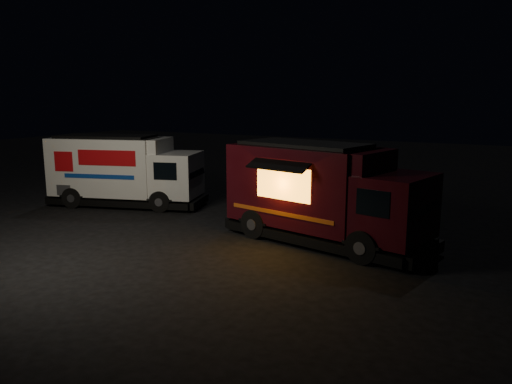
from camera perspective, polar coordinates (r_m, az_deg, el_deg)
The scene contains 3 objects.
ground at distance 16.31m, azimuth -9.76°, elevation -5.50°, with size 80.00×80.00×0.00m, color black.
white_truck at distance 21.72m, azimuth -14.57°, elevation 2.38°, with size 6.54×2.23×2.96m, color silver, non-canonical shape.
red_truck at distance 15.70m, azimuth 8.08°, elevation -0.22°, with size 6.71×2.47×3.12m, color black, non-canonical shape.
Camera 1 is at (9.76, -12.25, 4.55)m, focal length 35.00 mm.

